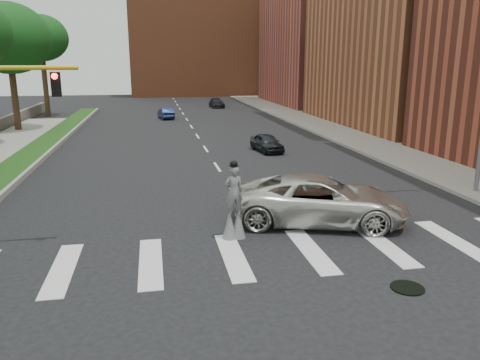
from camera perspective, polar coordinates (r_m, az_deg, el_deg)
ground_plane at (r=14.35m, az=5.01°, el=-10.45°), size 160.00×160.00×0.00m
grass_median at (r=34.00m, az=-23.88°, el=3.05°), size 2.00×60.00×0.25m
median_curb at (r=33.77m, az=-22.15°, el=3.18°), size 0.20×60.00×0.28m
sidewalk_right at (r=41.28m, az=12.56°, el=5.64°), size 5.00×90.00×0.18m
manhole at (r=13.79m, az=19.73°, el=-12.27°), size 0.90×0.90×0.04m
building_far at (r=71.42m, az=10.93°, el=17.16°), size 16.00×22.00×20.00m
building_backdrop at (r=91.11m, az=-4.71°, el=16.02°), size 26.00×14.00×18.00m
stilt_performer at (r=16.09m, az=-0.75°, el=-3.46°), size 0.83×0.58×2.77m
suv_crossing at (r=17.99m, az=9.72°, el=-2.40°), size 7.06×4.73×1.80m
car_near at (r=32.23m, az=3.28°, el=4.56°), size 1.94×3.71×1.21m
car_mid at (r=51.84m, az=-9.02°, el=8.03°), size 1.83×3.69×1.16m
car_far at (r=64.31m, az=-2.86°, el=9.34°), size 1.87×4.13×1.17m
tree_4 at (r=45.76m, az=-26.44°, el=15.18°), size 7.02×7.02×10.93m
tree_5 at (r=57.53m, az=-23.13°, el=15.59°), size 5.88×5.88×11.05m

